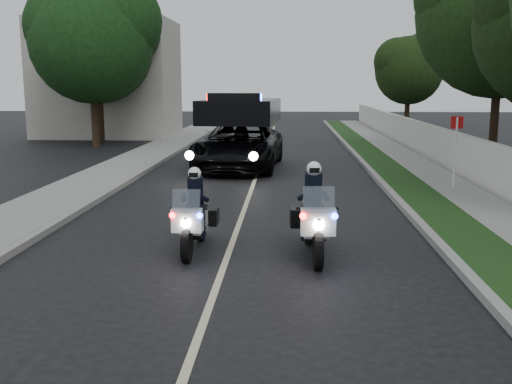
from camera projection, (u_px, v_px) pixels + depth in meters
The scene contains 19 objects.
ground at pixel (226, 259), 10.95m from camera, with size 120.00×120.00×0.00m, color black.
curb_right at pixel (374, 175), 20.54m from camera, with size 0.20×60.00×0.15m, color gray.
grass_verge at pixel (395, 175), 20.50m from camera, with size 1.20×60.00×0.16m, color #193814.
sidewalk_right at pixel (433, 176), 20.43m from camera, with size 1.40×60.00×0.16m, color gray.
property_wall at pixel (464, 156), 20.25m from camera, with size 0.22×60.00×1.50m, color beige.
curb_left at pixel (141, 173), 20.98m from camera, with size 0.20×60.00×0.15m, color gray.
sidewalk_left at pixel (110, 173), 21.04m from camera, with size 2.00×60.00×0.16m, color gray.
building_far at pixel (108, 79), 36.41m from camera, with size 8.00×6.00×7.00m, color #A8A396.
lane_marking at pixel (256, 176), 20.77m from camera, with size 0.12×50.00×0.01m, color #BFB78C.
police_moto_left at pixel (195, 250), 11.56m from camera, with size 0.67×1.91×1.62m, color silver, non-canonical shape.
police_moto_right at pixel (313, 255), 11.22m from camera, with size 0.73×2.09×1.77m, color silver, non-canonical shape.
police_suv at pixel (240, 168), 22.76m from camera, with size 2.93×6.33×3.08m, color black.
bicycle at pixel (230, 139), 35.12m from camera, with size 0.59×1.68×0.88m, color black.
cyclist at pixel (230, 139), 35.12m from camera, with size 0.61×0.41×1.69m, color black.
sign_post at pixel (453, 193), 17.57m from camera, with size 0.37×0.37×2.34m, color #AD0C1C, non-canonical shape.
tree_right_d at pixel (492, 158), 25.79m from camera, with size 7.11×7.11×11.85m, color #1E3E14, non-canonical shape.
tree_right_e at pixel (406, 129), 42.81m from camera, with size 4.82×4.82×8.04m, color black, non-canonical shape.
tree_left_near at pixel (96, 147), 30.40m from camera, with size 6.11×6.11×10.18m, color #173E14, non-canonical shape.
tree_left_far at pixel (102, 142), 32.95m from camera, with size 5.94×5.94×9.90m, color black, non-canonical shape.
Camera 1 is at (1.13, -10.50, 3.19)m, focal length 41.65 mm.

